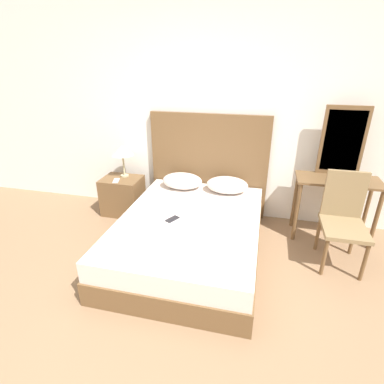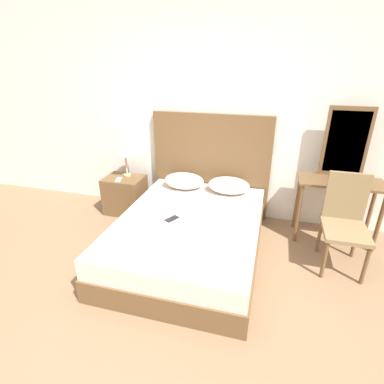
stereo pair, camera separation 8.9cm
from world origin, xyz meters
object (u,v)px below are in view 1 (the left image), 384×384
at_px(table_lamp, 122,151).
at_px(chair, 344,215).
at_px(vanity_desk, 336,192).
at_px(bed, 190,236).
at_px(phone_on_bed, 172,219).
at_px(phone_on_nightstand, 116,181).
at_px(nightstand, 123,196).

height_order(table_lamp, chair, chair).
distance_m(table_lamp, vanity_desk, 2.62).
bearing_deg(bed, phone_on_bed, -154.65).
bearing_deg(phone_on_nightstand, table_lamp, 79.42).
bearing_deg(phone_on_nightstand, nightstand, 79.04).
relative_size(phone_on_nightstand, vanity_desk, 0.18).
xyz_separation_m(table_lamp, phone_on_nightstand, (-0.03, -0.18, -0.34)).
relative_size(nightstand, chair, 0.54).
relative_size(bed, chair, 2.08).
height_order(phone_on_bed, nightstand, nightstand).
bearing_deg(chair, nightstand, 170.65).
distance_m(phone_on_nightstand, chair, 2.66).
xyz_separation_m(nightstand, table_lamp, (0.01, 0.08, 0.60)).
bearing_deg(phone_on_nightstand, vanity_desk, 2.35).
bearing_deg(phone_on_nightstand, chair, -7.14).
bearing_deg(phone_on_nightstand, bed, -28.19).
relative_size(table_lamp, phone_on_nightstand, 2.57).
xyz_separation_m(nightstand, phone_on_nightstand, (-0.02, -0.10, 0.25)).
bearing_deg(phone_on_bed, chair, 11.87).
distance_m(phone_on_bed, phone_on_nightstand, 1.18).
bearing_deg(nightstand, bed, -32.46).
relative_size(table_lamp, chair, 0.45).
distance_m(bed, chair, 1.56).
height_order(table_lamp, phone_on_nightstand, table_lamp).
height_order(bed, table_lamp, table_lamp).
height_order(phone_on_bed, vanity_desk, vanity_desk).
bearing_deg(bed, phone_on_nightstand, 151.81).
bearing_deg(chair, phone_on_bed, -168.13).
bearing_deg(nightstand, phone_on_nightstand, -100.96).
height_order(phone_on_bed, phone_on_nightstand, phone_on_nightstand).
relative_size(bed, phone_on_bed, 11.75).
xyz_separation_m(phone_on_bed, chair, (1.68, 0.35, 0.07)).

